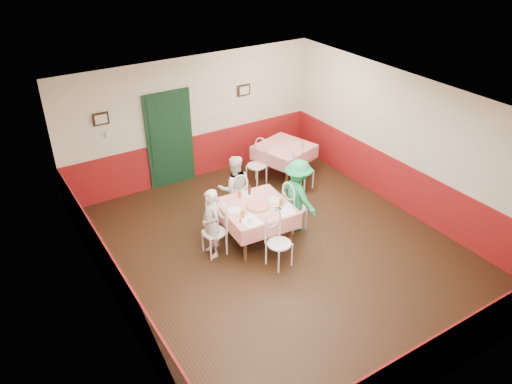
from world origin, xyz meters
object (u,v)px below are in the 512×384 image
diner_right (298,195)px  chair_second_a (256,166)px  glass_b (281,202)px  beer_bottle (249,190)px  chair_far (236,199)px  wallet (278,209)px  chair_near (279,244)px  chair_second_b (303,171)px  pizza (258,206)px  glass_a (243,214)px  glass_c (240,194)px  main_table (256,223)px  chair_right (295,208)px  second_table (284,161)px  diner_far (234,188)px  diner_left (211,223)px  chair_left (214,232)px

diner_right → chair_second_a: bearing=-14.2°
glass_b → beer_bottle: size_ratio=0.70×
chair_far → wallet: (0.21, -1.16, 0.32)m
chair_near → chair_second_b: bearing=35.1°
chair_second_b → pizza: size_ratio=2.20×
wallet → glass_a: bearing=175.3°
pizza → glass_c: size_ratio=2.97×
main_table → beer_bottle: size_ratio=5.99×
chair_right → glass_a: bearing=93.3°
chair_second_a → wallet: (-0.91, -2.17, 0.32)m
beer_bottle → wallet: (0.17, -0.70, -0.09)m
glass_c → wallet: (0.37, -0.73, -0.06)m
chair_second_a → chair_second_b: (0.75, -0.75, 0.00)m
pizza → glass_c: 0.49m
chair_near → beer_bottle: 1.32m
chair_right → glass_c: bearing=59.5°
chair_second_a → glass_b: 2.29m
glass_a → glass_b: bearing=-2.8°
second_table → chair_right: 2.21m
diner_far → chair_right: bearing=145.9°
chair_right → chair_near: bearing=127.7°
pizza → diner_right: 0.90m
chair_far → diner_left: bearing=41.6°
glass_a → wallet: size_ratio=1.19×
beer_bottle → glass_c: bearing=170.3°
diner_right → pizza: bearing=83.3°
glass_c → main_table: bearing=-77.4°
chair_left → chair_far: same height
glass_b → diner_far: bearing=106.1°
chair_right → chair_near: same height
chair_right → glass_a: (-1.25, -0.15, 0.38)m
chair_left → pizza: size_ratio=2.20×
chair_near → glass_b: glass_b is taller
chair_second_b → wallet: size_ratio=8.18×
chair_left → chair_far: (0.91, 0.79, 0.00)m
second_table → chair_second_a: chair_second_a is taller
second_table → chair_second_b: bearing=-90.0°
second_table → glass_a: 3.15m
diner_left → diner_right: (1.80, -0.12, 0.07)m
chair_second_a → chair_far: bearing=-64.6°
chair_near → glass_b: (0.45, 0.60, 0.38)m
glass_c → diner_right: diner_right is taller
wallet → diner_far: diner_far is taller
chair_far → glass_a: 1.21m
second_table → diner_far: diner_far is taller
chair_near → beer_bottle: (0.16, 1.24, 0.41)m
chair_far → diner_left: size_ratio=0.69×
main_table → chair_right: bearing=-3.9°
chair_far → beer_bottle: size_ratio=4.42×
chair_second_a → glass_b: size_ratio=6.28×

